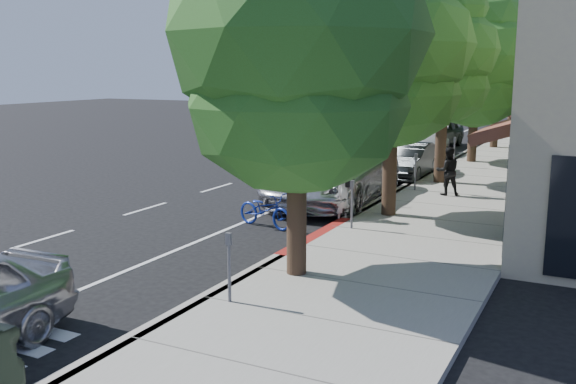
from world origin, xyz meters
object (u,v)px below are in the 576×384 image
Objects in this scene: white_pickup at (424,143)px; pedestrian at (448,171)px; street_tree_4 at (499,63)px; street_tree_5 at (514,66)px; bicycle at (265,210)px; silver_suv at (332,175)px; street_tree_1 at (393,49)px; street_tree_3 at (477,59)px; dark_sedan at (408,161)px; dark_suv_far at (436,132)px; cyclist at (344,194)px; street_tree_0 at (297,41)px; street_tree_2 at (445,53)px.

pedestrian reaches higher than white_pickup.
street_tree_4 reaches higher than street_tree_5.
bicycle is (-2.70, -20.39, -4.03)m from street_tree_4.
silver_suv is 1.28× the size of white_pickup.
street_tree_1 is 14.07m from white_pickup.
street_tree_5 is at bearing 8.78° from bicycle.
street_tree_1 is 12.00m from street_tree_3.
dark_sedan is 10.71m from dark_suv_far.
white_pickup is (-2.49, -10.75, -3.68)m from street_tree_5.
street_tree_1 is at bearing -28.43° from cyclist.
street_tree_3 reaches higher than white_pickup.
street_tree_0 reaches higher than pedestrian.
street_tree_5 is 1.68× the size of dark_sedan.
silver_suv is (-2.37, -4.50, -3.89)m from street_tree_2.
street_tree_4 reaches higher than dark_sedan.
street_tree_5 is 26.82m from bicycle.
street_tree_0 is at bearing -75.19° from silver_suv.
pedestrian is (0.83, -2.37, -3.84)m from street_tree_2.
cyclist is 8.16m from dark_sedan.
street_tree_1 is 1.81× the size of dark_sedan.
pedestrian is at bearing -57.54° from dark_sedan.
dark_suv_far is (-3.06, 11.74, -3.94)m from street_tree_2.
cyclist is 1.06× the size of pedestrian.
silver_suv is 5.71m from dark_sedan.
pedestrian is (0.83, 9.63, -3.80)m from street_tree_0.
cyclist is at bearing -92.23° from street_tree_5.
street_tree_4 is 6.00m from street_tree_5.
cyclist is 0.34× the size of dark_suv_far.
pedestrian is at bearing -5.52° from cyclist.
street_tree_5 reaches higher than dark_sedan.
dark_sedan is at bearing -75.81° from dark_suv_far.
street_tree_2 reaches higher than white_pickup.
silver_suv is 11.75m from white_pickup.
street_tree_1 is at bearing -90.00° from street_tree_5.
street_tree_0 is 1.04× the size of street_tree_2.
cyclist is at bearing -63.52° from silver_suv.
dark_suv_far is at bearing 15.65° from bicycle.
street_tree_1 is 18.00m from street_tree_4.
dark_sedan is (-1.51, -16.86, -3.72)m from street_tree_5.
street_tree_4 is at bearing 90.00° from street_tree_0.
street_tree_1 is at bearing -90.00° from street_tree_3.
dark_suv_far reaches higher than dark_sedan.
street_tree_5 is 1.10× the size of silver_suv.
white_pickup is 10.18m from pedestrian.
dark_suv_far is at bearing 90.05° from white_pickup.
silver_suv is (0.33, 3.89, 0.41)m from bicycle.
street_tree_3 reaches higher than dark_suv_far.
street_tree_0 is 24.25m from dark_suv_far.
street_tree_3 is 9.20m from pedestrian.
white_pickup is 3.18× the size of pedestrian.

